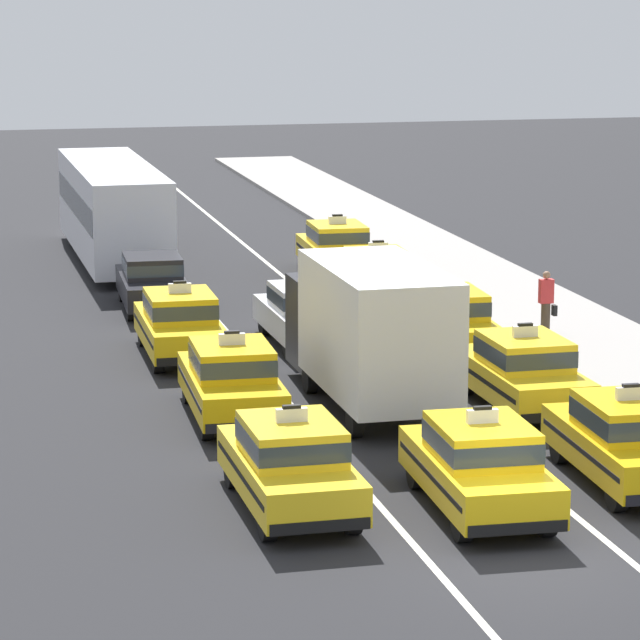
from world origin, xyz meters
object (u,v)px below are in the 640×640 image
Objects in this scene: taxi_left_third at (180,323)px; bus_left_fifth at (113,207)px; taxi_right_second at (522,371)px; taxi_left_second at (232,379)px; taxi_right_fourth at (377,277)px; taxi_left_nearest at (290,463)px; sedan_left_fourth at (152,281)px; taxi_center_nearest at (480,464)px; taxi_right_fifth at (337,248)px; taxi_right_nearest at (627,439)px; pedestrian_near_crosswalk at (546,303)px; sedan_center_third at (304,313)px; taxi_right_third at (447,320)px; box_truck_center_second at (369,328)px.

taxi_left_third is 14.78m from bus_left_fifth.
bus_left_fifth is at bearing 106.75° from taxi_right_second.
taxi_right_fourth is (6.25, 11.18, 0.00)m from taxi_left_second.
sedan_left_fourth is (0.08, 18.68, -0.03)m from taxi_left_nearest.
taxi_right_fifth is at bearing 82.17° from taxi_center_nearest.
sedan_left_fourth is 0.39× the size of bus_left_fifth.
taxi_left_third is 0.99× the size of taxi_right_fifth.
taxi_right_nearest is (6.48, -27.16, -0.94)m from bus_left_fifth.
bus_left_fifth is 17.66m from pedestrian_near_crosswalk.
taxi_left_third and taxi_right_fourth have the same top height.
bus_left_fifth is at bearing 146.78° from taxi_right_fifth.
bus_left_fifth is 2.59× the size of sedan_center_third.
sedan_center_third is at bearing -76.80° from bus_left_fifth.
taxi_left_nearest is 2.76× the size of pedestrian_near_crosswalk.
bus_left_fifth is at bearing 103.42° from taxi_right_nearest.
taxi_left_second is 0.41× the size of bus_left_fifth.
sedan_left_fourth is 6.38m from taxi_right_fourth.
taxi_right_second is at bearing -73.25° from bus_left_fifth.
taxi_right_fourth is at bearing 121.51° from pedestrian_near_crosswalk.
sedan_center_third is 0.94× the size of taxi_right_nearest.
sedan_left_fourth is at bearing 89.76° from taxi_left_nearest.
taxi_left_third and taxi_right_fifth have the same top height.
taxi_right_nearest is at bearing -89.83° from taxi_right_fourth.
bus_left_fifth reaches higher than taxi_right_fifth.
taxi_right_third reaches higher than sedan_left_fourth.
taxi_right_nearest reaches higher than sedan_left_fourth.
box_truck_center_second is 16.52m from taxi_right_fifth.
taxi_right_fifth is (3.26, 9.77, 0.03)m from sedan_center_third.
taxi_right_second and taxi_right_fourth have the same top height.
bus_left_fifth is 2.43× the size of taxi_right_fifth.
taxi_right_nearest is at bearing -64.51° from box_truck_center_second.
sedan_center_third is 0.94× the size of taxi_right_fourth.
box_truck_center_second is 4.21× the size of pedestrian_near_crosswalk.
taxi_right_fourth reaches higher than sedan_left_fourth.
box_truck_center_second reaches higher than bus_left_fifth.
sedan_center_third is (3.24, 13.18, -0.03)m from taxi_left_nearest.
sedan_left_fourth is at bearing -146.42° from taxi_right_fifth.
bus_left_fifth reaches higher than taxi_right_nearest.
taxi_right_nearest is at bearing 16.21° from taxi_center_nearest.
taxi_right_nearest is 12.72m from pedestrian_near_crosswalk.
taxi_left_second is 8.92m from taxi_right_nearest.
taxi_left_third is at bearing 133.79° from taxi_right_second.
taxi_left_nearest is 18.68m from sedan_left_fourth.
sedan_left_fourth is at bearing 104.82° from box_truck_center_second.
taxi_right_second is (6.34, -12.97, 0.03)m from sedan_left_fourth.
taxi_right_fifth is (6.42, 4.26, 0.03)m from sedan_left_fourth.
bus_left_fifth is 2.43× the size of taxi_center_nearest.
taxi_left_third is 0.99× the size of taxi_right_third.
taxi_left_second is 17.74m from taxi_right_fifth.
bus_left_fifth is at bearing 90.13° from taxi_left_nearest.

